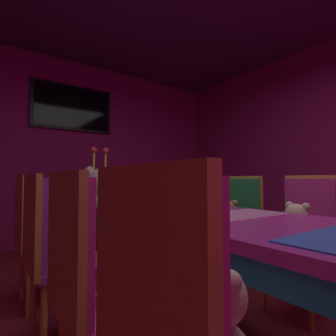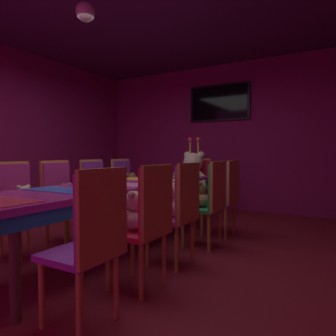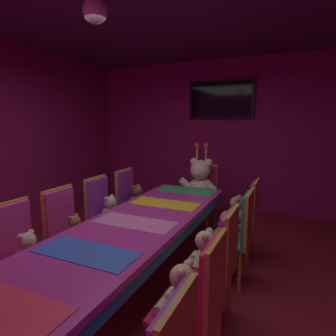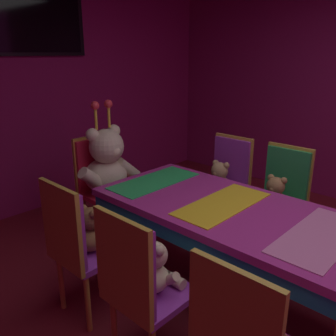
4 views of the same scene
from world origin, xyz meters
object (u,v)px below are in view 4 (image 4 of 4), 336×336
Objects in this scene: king_teddy_bear at (108,166)px; throne_chair at (98,176)px; chair_right_3 at (283,191)px; teddy_right_4 at (219,181)px; teddy_right_3 at (274,196)px; chair_right_4 at (228,177)px; chair_left_4 at (74,239)px; teddy_left_4 at (93,231)px; banquet_table at (318,249)px; wall_tv at (32,20)px; teddy_left_2 at (258,329)px; chair_left_3 at (135,280)px; teddy_left_3 at (155,269)px.

throne_chair is at bearing 180.00° from king_teddy_bear.
chair_right_3 is 2.90× the size of teddy_right_4.
teddy_right_3 is at bearing -0.00° from chair_right_3.
teddy_right_4 is at bearing -0.00° from chair_right_4.
chair_right_4 reaches higher than teddy_right_4.
teddy_left_4 is at bearing 0.00° from chair_left_4.
teddy_right_4 is (0.70, 1.20, -0.06)m from banquet_table.
wall_tv is at bearing -73.75° from teddy_right_3.
wall_tv reaches higher than teddy_left_2.
chair_left_3 is 3.01m from wall_tv.
chair_left_4 is (0.02, 0.61, 0.00)m from chair_left_3.
chair_left_4 reaches higher than teddy_right_3.
teddy_right_3 is (-0.15, 0.00, -0.01)m from chair_right_3.
throne_chair is (0.84, 0.89, 0.00)m from chair_left_4.
chair_left_3 is (-0.15, 0.64, 0.03)m from teddy_left_2.
teddy_left_2 is 1.57m from teddy_right_3.
teddy_left_4 is at bearing -1.23° from teddy_right_4.
wall_tv is at bearing -65.96° from chair_right_4.
chair_left_4 reaches higher than teddy_left_3.
wall_tv is (0.00, 3.11, 1.39)m from banquet_table.
teddy_left_3 is at bearing 139.16° from banquet_table.
teddy_right_3 is at bearing -20.68° from chair_left_4.
teddy_left_3 is at bearing 0.95° from teddy_right_3.
teddy_left_3 is at bearing 0.00° from chair_left_3.
teddy_right_3 is at bearing -73.75° from wall_tv.
teddy_right_4 is 0.39× the size of king_teddy_bear.
king_teddy_bear is at bearing -41.40° from chair_right_4.
chair_left_3 is 1.00× the size of chair_left_4.
wall_tv is at bearing 77.28° from teddy_left_2.
banquet_table is 1.06m from chair_left_3.
chair_right_3 reaches higher than banquet_table.
chair_left_3 is 1.58m from teddy_right_3.
chair_left_4 is 1.00× the size of throne_chair.
chair_left_3 is at bearing -32.84° from king_teddy_bear.
throne_chair is at bearing -64.06° from teddy_right_3.
chair_left_3 is (-0.86, 0.62, -0.06)m from banquet_table.
banquet_table is at bearing -90.00° from wall_tv.
chair_right_3 is (1.57, 0.66, 0.03)m from teddy_left_2.
banquet_table is 2.12m from throne_chair.
teddy_left_3 is 1.43m from teddy_right_3.
chair_right_4 is at bearing -1.01° from chair_left_4.
teddy_left_2 is at bearing 22.86° from chair_right_3.
chair_left_4 is at bearing -43.38° from throne_chair.
wall_tv is at bearing -69.72° from teddy_right_4.
teddy_left_4 reaches higher than teddy_left_3.
wall_tv is at bearing 70.94° from chair_left_3.
chair_left_3 is 1.59m from king_teddy_bear.
teddy_left_2 is 0.28× the size of chair_left_4.
teddy_left_2 is at bearing -178.35° from banquet_table.
chair_right_4 is (1.56, 1.22, 0.03)m from teddy_left_2.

